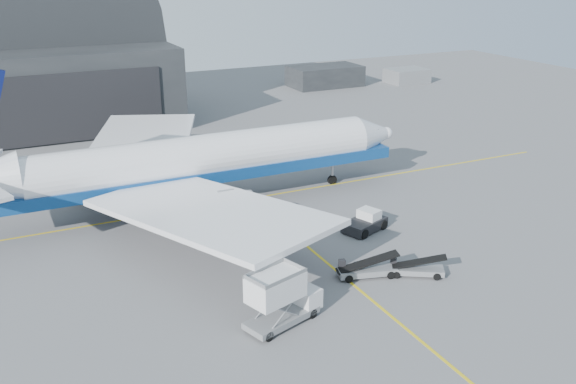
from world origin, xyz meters
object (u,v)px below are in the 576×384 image
catering_truck (281,298)px  pushback_tug (365,223)px  airliner (188,163)px  belt_loader_b (415,269)px  belt_loader_a (366,269)px

catering_truck → pushback_tug: bearing=20.8°
airliner → pushback_tug: (13.19, -12.96, -4.13)m
pushback_tug → airliner: bearing=114.9°
pushback_tug → belt_loader_b: size_ratio=1.06×
pushback_tug → belt_loader_b: 9.64m
pushback_tug → belt_loader_a: 9.41m
catering_truck → airliner: bearing=69.4°
airliner → catering_truck: (-1.13, -24.47, -2.81)m
airliner → belt_loader_b: 25.86m
catering_truck → belt_loader_b: catering_truck is taller
pushback_tug → catering_truck: bearing=-161.9°
belt_loader_b → pushback_tug: bearing=113.8°
airliner → belt_loader_a: airliner is taller
pushback_tug → belt_loader_a: bearing=-142.4°
pushback_tug → belt_loader_b: bearing=-118.0°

